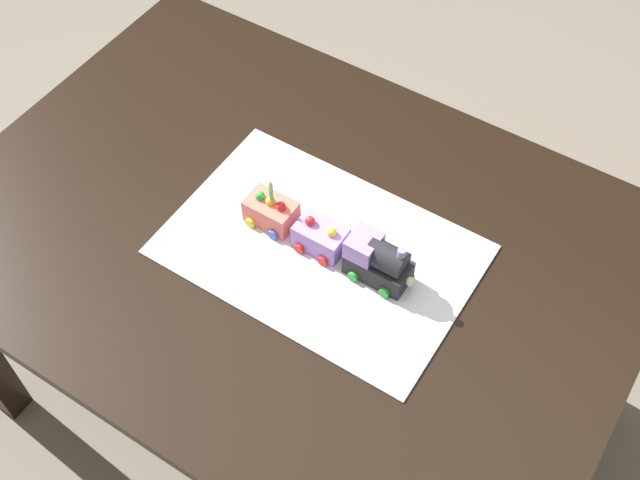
{
  "coord_description": "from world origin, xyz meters",
  "views": [
    {
      "loc": [
        -0.57,
        0.78,
        2.04
      ],
      "look_at": [
        -0.07,
        0.0,
        0.77
      ],
      "focal_mm": 45.13,
      "sensor_mm": 36.0,
      "label": 1
    }
  ],
  "objects_px": {
    "dining_table": "(291,264)",
    "cake_car_tanker_lavender": "(321,237)",
    "cake_car_hopper_coral": "(271,211)",
    "cake_locomotive": "(378,261)",
    "birthday_candle": "(271,190)"
  },
  "relations": [
    {
      "from": "cake_car_tanker_lavender",
      "to": "cake_car_hopper_coral",
      "type": "bearing_deg",
      "value": 0.0
    },
    {
      "from": "dining_table",
      "to": "birthday_candle",
      "type": "relative_size",
      "value": 26.26
    },
    {
      "from": "cake_locomotive",
      "to": "birthday_candle",
      "type": "distance_m",
      "value": 0.25
    },
    {
      "from": "dining_table",
      "to": "cake_car_hopper_coral",
      "type": "distance_m",
      "value": 0.15
    },
    {
      "from": "cake_locomotive",
      "to": "birthday_candle",
      "type": "relative_size",
      "value": 2.63
    },
    {
      "from": "dining_table",
      "to": "cake_locomotive",
      "type": "relative_size",
      "value": 10.0
    },
    {
      "from": "cake_locomotive",
      "to": "birthday_candle",
      "type": "height_order",
      "value": "birthday_candle"
    },
    {
      "from": "birthday_candle",
      "to": "cake_car_hopper_coral",
      "type": "bearing_deg",
      "value": -0.0
    },
    {
      "from": "cake_locomotive",
      "to": "cake_car_tanker_lavender",
      "type": "bearing_deg",
      "value": -0.0
    },
    {
      "from": "cake_locomotive",
      "to": "cake_car_hopper_coral",
      "type": "distance_m",
      "value": 0.25
    },
    {
      "from": "dining_table",
      "to": "cake_car_tanker_lavender",
      "type": "xyz_separation_m",
      "value": [
        -0.07,
        -0.01,
        0.14
      ]
    },
    {
      "from": "cake_locomotive",
      "to": "cake_car_tanker_lavender",
      "type": "height_order",
      "value": "cake_locomotive"
    },
    {
      "from": "dining_table",
      "to": "cake_car_hopper_coral",
      "type": "relative_size",
      "value": 14.0
    },
    {
      "from": "cake_locomotive",
      "to": "cake_car_tanker_lavender",
      "type": "distance_m",
      "value": 0.13
    },
    {
      "from": "cake_car_tanker_lavender",
      "to": "cake_locomotive",
      "type": "bearing_deg",
      "value": 180.0
    }
  ]
}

